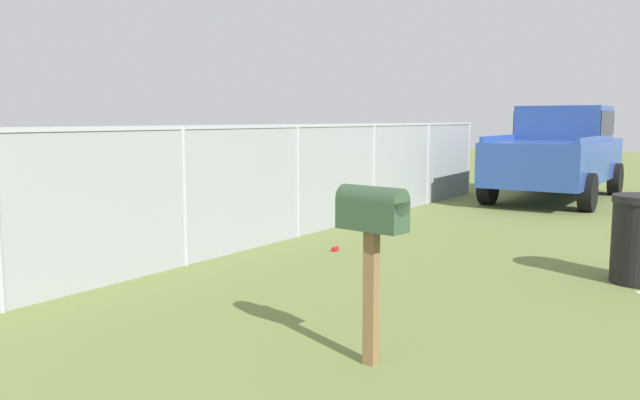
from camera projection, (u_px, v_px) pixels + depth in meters
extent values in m
cube|color=brown|center=(371.00, 298.00, 4.67)|extent=(0.09, 0.09, 1.00)
cube|color=#334C33|center=(372.00, 215.00, 4.60)|extent=(0.26, 0.54, 0.22)
cylinder|color=#334C33|center=(372.00, 200.00, 4.58)|extent=(0.26, 0.54, 0.20)
cube|color=red|center=(379.00, 204.00, 4.68)|extent=(0.02, 0.04, 0.18)
cube|color=#284793|center=(556.00, 160.00, 14.32)|extent=(5.06, 2.07, 0.90)
cube|color=#284793|center=(564.00, 123.00, 14.72)|extent=(1.74, 1.85, 0.76)
cube|color=black|center=(564.00, 123.00, 14.72)|extent=(1.69, 1.89, 0.53)
cube|color=#284793|center=(502.00, 138.00, 13.83)|extent=(2.62, 0.13, 0.12)
cube|color=#284793|center=(592.00, 139.00, 12.85)|extent=(2.62, 0.13, 0.12)
cylinder|color=black|center=(531.00, 175.00, 16.30)|extent=(0.76, 0.27, 0.76)
cylinder|color=black|center=(615.00, 179.00, 15.23)|extent=(0.76, 0.27, 0.76)
cylinder|color=black|center=(488.00, 187.00, 13.54)|extent=(0.76, 0.27, 0.76)
cylinder|color=black|center=(588.00, 192.00, 12.47)|extent=(0.76, 0.27, 0.76)
cylinder|color=#9EA3A8|center=(184.00, 196.00, 7.81)|extent=(0.07, 0.07, 1.72)
cylinder|color=#9EA3A8|center=(297.00, 181.00, 9.74)|extent=(0.07, 0.07, 1.72)
cylinder|color=#9EA3A8|center=(373.00, 171.00, 11.67)|extent=(0.07, 0.07, 1.72)
cylinder|color=#9EA3A8|center=(427.00, 164.00, 13.60)|extent=(0.07, 0.07, 1.72)
cylinder|color=#9EA3A8|center=(468.00, 158.00, 15.52)|extent=(0.07, 0.07, 1.72)
cube|color=#9EA3A8|center=(246.00, 127.00, 8.67)|extent=(16.42, 0.04, 0.04)
cube|color=gray|center=(247.00, 188.00, 8.78)|extent=(16.42, 0.01, 1.72)
cylinder|color=red|center=(335.00, 249.00, 8.77)|extent=(0.13, 0.08, 0.07)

